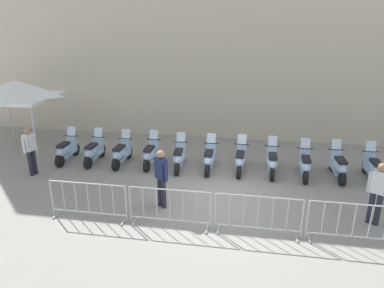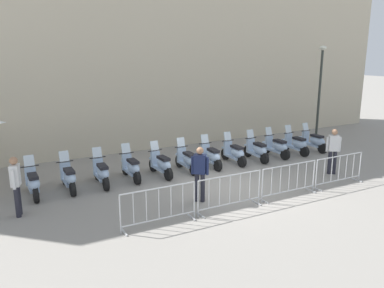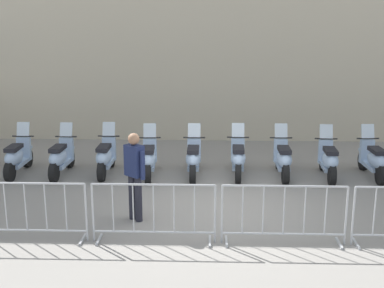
# 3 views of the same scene
# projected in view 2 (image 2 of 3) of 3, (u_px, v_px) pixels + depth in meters

# --- Properties ---
(ground_plane) EXTENTS (120.00, 120.00, 0.00)m
(ground_plane) POSITION_uv_depth(u_px,v_px,m) (229.00, 186.00, 13.28)
(ground_plane) COLOR gray
(building_facade) EXTENTS (28.10, 4.37, 11.30)m
(building_facade) POSITION_uv_depth(u_px,v_px,m) (148.00, 27.00, 18.14)
(building_facade) COLOR beige
(building_facade) RESTS_ON ground
(motorcycle_0) EXTENTS (0.56, 1.73, 1.24)m
(motorcycle_0) POSITION_uv_depth(u_px,v_px,m) (33.00, 183.00, 12.17)
(motorcycle_0) COLOR black
(motorcycle_0) RESTS_ON ground
(motorcycle_1) EXTENTS (0.56, 1.73, 1.24)m
(motorcycle_1) POSITION_uv_depth(u_px,v_px,m) (69.00, 178.00, 12.70)
(motorcycle_1) COLOR black
(motorcycle_1) RESTS_ON ground
(motorcycle_2) EXTENTS (0.57, 1.73, 1.24)m
(motorcycle_2) POSITION_uv_depth(u_px,v_px,m) (102.00, 173.00, 13.20)
(motorcycle_2) COLOR black
(motorcycle_2) RESTS_ON ground
(motorcycle_3) EXTENTS (0.56, 1.73, 1.24)m
(motorcycle_3) POSITION_uv_depth(u_px,v_px,m) (132.00, 168.00, 13.78)
(motorcycle_3) COLOR black
(motorcycle_3) RESTS_ON ground
(motorcycle_4) EXTENTS (0.56, 1.72, 1.24)m
(motorcycle_4) POSITION_uv_depth(u_px,v_px,m) (161.00, 165.00, 14.18)
(motorcycle_4) COLOR black
(motorcycle_4) RESTS_ON ground
(motorcycle_5) EXTENTS (0.56, 1.73, 1.24)m
(motorcycle_5) POSITION_uv_depth(u_px,v_px,m) (187.00, 160.00, 14.72)
(motorcycle_5) COLOR black
(motorcycle_5) RESTS_ON ground
(motorcycle_6) EXTENTS (0.58, 1.73, 1.24)m
(motorcycle_6) POSITION_uv_depth(u_px,v_px,m) (211.00, 156.00, 15.28)
(motorcycle_6) COLOR black
(motorcycle_6) RESTS_ON ground
(motorcycle_7) EXTENTS (0.56, 1.73, 1.24)m
(motorcycle_7) POSITION_uv_depth(u_px,v_px,m) (234.00, 153.00, 15.77)
(motorcycle_7) COLOR black
(motorcycle_7) RESTS_ON ground
(motorcycle_8) EXTENTS (0.60, 1.72, 1.24)m
(motorcycle_8) POSITION_uv_depth(u_px,v_px,m) (257.00, 150.00, 16.22)
(motorcycle_8) COLOR black
(motorcycle_8) RESTS_ON ground
(motorcycle_9) EXTENTS (0.56, 1.72, 1.24)m
(motorcycle_9) POSITION_uv_depth(u_px,v_px,m) (277.00, 147.00, 16.78)
(motorcycle_9) COLOR black
(motorcycle_9) RESTS_ON ground
(motorcycle_10) EXTENTS (0.56, 1.73, 1.24)m
(motorcycle_10) POSITION_uv_depth(u_px,v_px,m) (296.00, 144.00, 17.27)
(motorcycle_10) COLOR black
(motorcycle_10) RESTS_ON ground
(motorcycle_11) EXTENTS (0.56, 1.72, 1.24)m
(motorcycle_11) POSITION_uv_depth(u_px,v_px,m) (314.00, 141.00, 17.80)
(motorcycle_11) COLOR black
(motorcycle_11) RESTS_ON ground
(barrier_segment_0) EXTENTS (2.15, 0.58, 1.07)m
(barrier_segment_0) POSITION_uv_depth(u_px,v_px,m) (159.00, 207.00, 10.15)
(barrier_segment_0) COLOR #B2B5B7
(barrier_segment_0) RESTS_ON ground
(barrier_segment_1) EXTENTS (2.15, 0.58, 1.07)m
(barrier_segment_1) POSITION_uv_depth(u_px,v_px,m) (230.00, 193.00, 11.17)
(barrier_segment_1) COLOR #B2B5B7
(barrier_segment_1) RESTS_ON ground
(barrier_segment_2) EXTENTS (2.15, 0.58, 1.07)m
(barrier_segment_2) POSITION_uv_depth(u_px,v_px,m) (289.00, 181.00, 12.20)
(barrier_segment_2) COLOR #B2B5B7
(barrier_segment_2) RESTS_ON ground
(barrier_segment_3) EXTENTS (2.15, 0.58, 1.07)m
(barrier_segment_3) POSITION_uv_depth(u_px,v_px,m) (339.00, 171.00, 13.22)
(barrier_segment_3) COLOR #B2B5B7
(barrier_segment_3) RESTS_ON ground
(street_lamp) EXTENTS (0.36, 0.36, 4.79)m
(street_lamp) POSITION_uv_depth(u_px,v_px,m) (320.00, 83.00, 19.11)
(street_lamp) COLOR #2D332D
(street_lamp) RESTS_ON ground
(officer_near_row_end) EXTENTS (0.33, 0.52, 1.73)m
(officer_near_row_end) POSITION_uv_depth(u_px,v_px,m) (16.00, 183.00, 10.64)
(officer_near_row_end) COLOR #23232D
(officer_near_row_end) RESTS_ON ground
(officer_mid_plaza) EXTENTS (0.47, 0.39, 1.73)m
(officer_mid_plaza) POSITION_uv_depth(u_px,v_px,m) (333.00, 149.00, 14.34)
(officer_mid_plaza) COLOR #23232D
(officer_mid_plaza) RESTS_ON ground
(officer_by_barriers) EXTENTS (0.42, 0.41, 1.73)m
(officer_by_barriers) POSITION_uv_depth(u_px,v_px,m) (200.00, 171.00, 11.69)
(officer_by_barriers) COLOR #23232D
(officer_by_barriers) RESTS_ON ground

